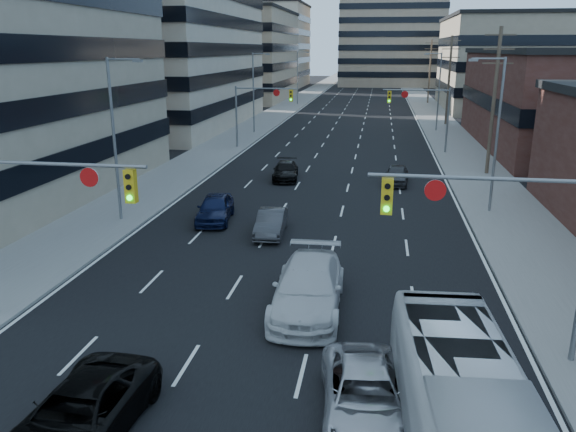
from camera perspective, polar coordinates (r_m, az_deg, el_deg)
The scene contains 27 objects.
road_surface at distance 139.03m, azimuth 7.78°, elevation 12.60°, with size 18.00×300.00×0.02m, color black.
sidewalk_left at distance 139.81m, azimuth 2.95°, elevation 12.78°, with size 5.00×300.00×0.15m, color slate.
sidewalk_right at distance 139.19m, azimuth 12.63°, elevation 12.39°, with size 5.00×300.00×0.15m, color slate.
office_left_mid at distance 75.37m, azimuth -15.87°, elevation 19.52°, with size 26.00×34.00×28.00m, color #ADA089.
office_left_far at distance 112.16m, azimuth -5.37°, elevation 15.83°, with size 20.00×30.00×16.00m, color gray.
office_right_far at distance 98.99m, azimuth 22.25°, elevation 14.04°, with size 22.00×28.00×14.00m, color gray.
bg_block_left at distance 152.01m, azimuth -3.02°, elevation 16.83°, with size 24.00×24.00×20.00m, color #ADA089.
bg_block_right at distance 141.55m, azimuth 21.35°, elevation 14.15°, with size 22.00×22.00×12.00m, color gray.
signal_near_left at distance 20.71m, azimuth -23.98°, elevation 0.92°, with size 6.59×0.33×6.00m.
signal_near_right at distance 17.80m, azimuth 20.73°, elevation -1.12°, with size 6.59×0.33×6.00m.
signal_far_left at distance 55.10m, azimuth -2.91°, elevation 11.27°, with size 6.09×0.33×6.00m.
signal_far_right at distance 54.04m, azimuth 13.53°, elevation 10.74°, with size 6.09×0.33×6.00m.
utility_pole_block at distance 45.59m, azimuth 20.19°, elevation 11.05°, with size 2.20×0.28×11.00m.
utility_pole_midblock at distance 75.22m, azimuth 16.04°, elevation 13.23°, with size 2.20×0.28×11.00m.
utility_pole_distant at distance 105.06m, azimuth 14.21°, elevation 14.15°, with size 2.20×0.28×11.00m.
streetlight_left_near at distance 32.23m, azimuth -17.04°, elevation 8.12°, with size 2.03×0.22×9.00m.
streetlight_left_mid at distance 65.35m, azimuth -3.40°, elevation 12.77°, with size 2.03×0.22×9.00m.
streetlight_left_far at distance 99.75m, azimuth 1.06°, elevation 14.12°, with size 2.03×0.22×9.00m.
streetlight_right_near at distance 34.57m, azimuth 20.29°, elevation 8.35°, with size 2.03×0.22×9.00m.
streetlight_right_far at distance 69.11m, azimuth 14.97°, elevation 12.46°, with size 2.03×0.22×9.00m.
black_pickup at distance 15.65m, azimuth -20.34°, elevation -18.37°, with size 2.38×5.16×1.43m, color black.
white_van at distance 21.07m, azimuth 2.08°, elevation -7.26°, with size 2.51×6.17×1.79m, color silver.
silver_suv at distance 15.58m, azimuth 7.86°, elevation -17.67°, with size 2.27×4.91×1.37m, color #B2B2B7.
sedan_blue at distance 32.04m, azimuth -7.42°, elevation 0.81°, with size 1.81×4.49×1.53m, color #0C1433.
sedan_grey_center at distance 29.49m, azimuth -1.72°, elevation -0.68°, with size 1.39×3.98×1.31m, color #363538.
sedan_black_far at distance 42.13m, azimuth -0.24°, elevation 4.61°, with size 1.82×4.49×1.30m, color black.
sedan_grey_right at distance 41.40m, azimuth 10.98°, elevation 4.15°, with size 1.63×4.05×1.38m, color #303032.
Camera 1 is at (3.76, -8.66, 9.42)m, focal length 35.00 mm.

